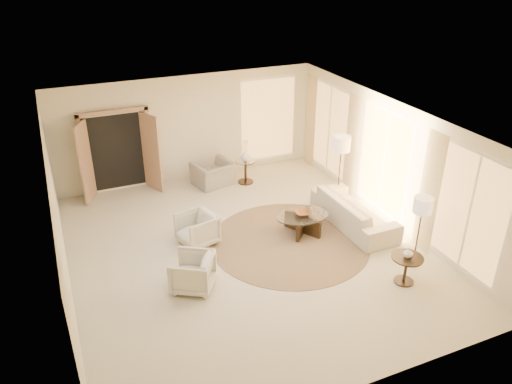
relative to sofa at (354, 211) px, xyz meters
name	(u,v)px	position (x,y,z in m)	size (l,w,h in m)	color
room	(245,191)	(-2.65, -0.01, 1.05)	(7.04, 8.04, 2.83)	beige
windows_right	(386,163)	(0.80, 0.09, 1.01)	(0.10, 6.40, 2.40)	#FFBC66
window_back_corner	(268,120)	(-0.35, 3.94, 1.01)	(1.70, 0.10, 2.40)	#FFBC66
curtains_right	(361,152)	(0.75, 0.99, 0.96)	(0.06, 5.20, 2.60)	#CAB886
french_doors	(118,153)	(-4.55, 3.81, 0.72)	(1.95, 0.66, 2.16)	tan
area_rug	(290,241)	(-1.66, -0.09, -0.34)	(3.44, 3.44, 0.01)	#433223
sofa	(354,211)	(0.00, 0.00, 0.00)	(2.35, 0.92, 0.69)	beige
armchair_left	(197,228)	(-3.50, 0.65, 0.04)	(0.74, 0.69, 0.76)	beige
armchair_right	(192,271)	(-4.04, -0.80, 0.03)	(0.73, 0.69, 0.76)	beige
accent_chair	(213,170)	(-2.25, 3.24, 0.09)	(0.98, 0.64, 0.86)	gray
coffee_table	(303,221)	(-1.23, 0.15, -0.06)	(1.34, 1.34, 0.45)	black
end_table	(406,265)	(-0.30, -2.22, 0.04)	(0.60, 0.60, 0.56)	black
side_table	(245,169)	(-1.41, 3.04, 0.04)	(0.55, 0.55, 0.64)	#2F221A
floor_lamp_near	(341,147)	(0.25, 1.09, 1.13)	(0.42, 0.42, 1.73)	#2F221A
floor_lamp_far	(422,208)	(0.25, -1.81, 0.93)	(0.36, 0.36, 1.50)	#2F221A
bowl	(303,213)	(-1.23, 0.15, 0.15)	(0.36, 0.36, 0.09)	brown
end_vase	(408,253)	(-0.30, -2.22, 0.31)	(0.18, 0.18, 0.19)	white
side_vase	(245,156)	(-1.41, 3.04, 0.42)	(0.26, 0.26, 0.27)	white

